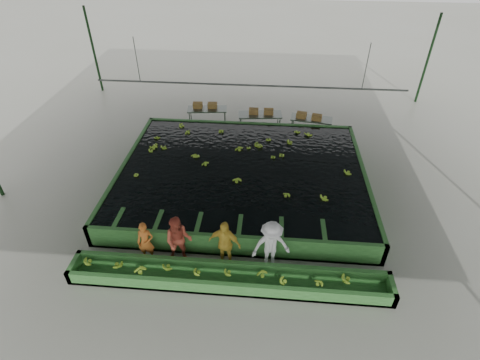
# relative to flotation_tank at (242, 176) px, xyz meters

# --- Properties ---
(ground) EXTENTS (80.00, 80.00, 0.00)m
(ground) POSITION_rel_flotation_tank_xyz_m (0.00, -1.50, -0.45)
(ground) COLOR gray
(ground) RESTS_ON ground
(shed_roof) EXTENTS (20.00, 22.00, 0.04)m
(shed_roof) POSITION_rel_flotation_tank_xyz_m (0.00, -1.50, 4.55)
(shed_roof) COLOR gray
(shed_roof) RESTS_ON shed_posts
(shed_posts) EXTENTS (20.00, 22.00, 5.00)m
(shed_posts) POSITION_rel_flotation_tank_xyz_m (0.00, -1.50, 2.05)
(shed_posts) COLOR black
(shed_posts) RESTS_ON ground
(flotation_tank) EXTENTS (10.00, 8.00, 0.90)m
(flotation_tank) POSITION_rel_flotation_tank_xyz_m (0.00, 0.00, 0.00)
(flotation_tank) COLOR #316C2D
(flotation_tank) RESTS_ON ground
(tank_water) EXTENTS (9.70, 7.70, 0.00)m
(tank_water) POSITION_rel_flotation_tank_xyz_m (0.00, -0.00, 0.40)
(tank_water) COLOR black
(tank_water) RESTS_ON flotation_tank
(sorting_trough) EXTENTS (10.00, 1.00, 0.50)m
(sorting_trough) POSITION_rel_flotation_tank_xyz_m (0.00, -5.10, -0.20)
(sorting_trough) COLOR #316C2D
(sorting_trough) RESTS_ON ground
(cableway_rail) EXTENTS (0.08, 0.08, 14.00)m
(cableway_rail) POSITION_rel_flotation_tank_xyz_m (0.00, 3.50, 2.55)
(cableway_rail) COLOR #59605B
(cableway_rail) RESTS_ON shed_roof
(rail_hanger_left) EXTENTS (0.04, 0.04, 2.00)m
(rail_hanger_left) POSITION_rel_flotation_tank_xyz_m (-5.00, 3.50, 3.55)
(rail_hanger_left) COLOR #59605B
(rail_hanger_left) RESTS_ON shed_roof
(rail_hanger_right) EXTENTS (0.04, 0.04, 2.00)m
(rail_hanger_right) POSITION_rel_flotation_tank_xyz_m (5.00, 3.50, 3.55)
(rail_hanger_right) COLOR #59605B
(rail_hanger_right) RESTS_ON shed_roof
(worker_a) EXTENTS (0.57, 0.40, 1.50)m
(worker_a) POSITION_rel_flotation_tank_xyz_m (-2.78, -4.30, 0.30)
(worker_a) COLOR orange
(worker_a) RESTS_ON ground
(worker_b) EXTENTS (0.94, 0.76, 1.82)m
(worker_b) POSITION_rel_flotation_tank_xyz_m (-1.68, -4.30, 0.46)
(worker_b) COLOR #BC4B35
(worker_b) RESTS_ON ground
(worker_c) EXTENTS (1.13, 0.65, 1.81)m
(worker_c) POSITION_rel_flotation_tank_xyz_m (-0.20, -4.30, 0.45)
(worker_c) COLOR gold
(worker_c) RESTS_ON ground
(worker_d) EXTENTS (1.34, 0.96, 1.88)m
(worker_d) POSITION_rel_flotation_tank_xyz_m (1.27, -4.30, 0.49)
(worker_d) COLOR white
(worker_d) RESTS_ON ground
(packing_table_left) EXTENTS (2.12, 1.03, 0.93)m
(packing_table_left) POSITION_rel_flotation_tank_xyz_m (-2.28, 5.23, 0.01)
(packing_table_left) COLOR #59605B
(packing_table_left) RESTS_ON ground
(packing_table_mid) EXTENTS (2.26, 1.11, 0.99)m
(packing_table_mid) POSITION_rel_flotation_tank_xyz_m (0.52, 4.72, 0.05)
(packing_table_mid) COLOR #59605B
(packing_table_mid) RESTS_ON ground
(packing_table_right) EXTENTS (2.13, 1.12, 0.92)m
(packing_table_right) POSITION_rel_flotation_tank_xyz_m (3.11, 4.62, 0.01)
(packing_table_right) COLOR #59605B
(packing_table_right) RESTS_ON ground
(box_stack_left) EXTENTS (1.28, 0.43, 0.27)m
(box_stack_left) POSITION_rel_flotation_tank_xyz_m (-2.40, 5.33, 0.48)
(box_stack_left) COLOR olive
(box_stack_left) RESTS_ON packing_table_left
(box_stack_mid) EXTENTS (1.24, 0.37, 0.26)m
(box_stack_mid) POSITION_rel_flotation_tank_xyz_m (0.57, 4.75, 0.54)
(box_stack_mid) COLOR olive
(box_stack_mid) RESTS_ON packing_table_mid
(box_stack_right) EXTENTS (1.29, 0.64, 0.27)m
(box_stack_right) POSITION_rel_flotation_tank_xyz_m (2.97, 4.56, 0.47)
(box_stack_right) COLOR olive
(box_stack_right) RESTS_ON packing_table_right
(floating_bananas) EXTENTS (8.21, 5.60, 0.11)m
(floating_bananas) POSITION_rel_flotation_tank_xyz_m (0.00, 0.80, 0.40)
(floating_bananas) COLOR #92C52C
(floating_bananas) RESTS_ON tank_water
(trough_bananas) EXTENTS (8.50, 0.57, 0.11)m
(trough_bananas) POSITION_rel_flotation_tank_xyz_m (0.00, -5.10, -0.05)
(trough_bananas) COLOR #92C52C
(trough_bananas) RESTS_ON sorting_trough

